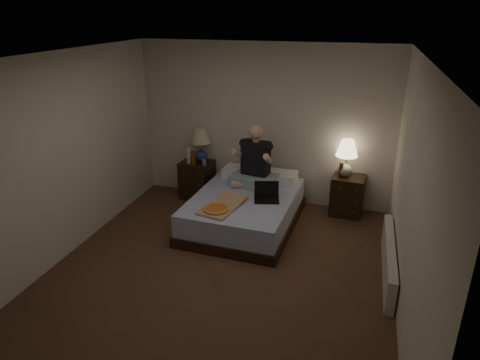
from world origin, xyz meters
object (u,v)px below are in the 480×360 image
(nightstand_right, at_px, (347,195))
(lamp_left, at_px, (201,145))
(laptop, at_px, (267,193))
(beer_bottle_right, at_px, (341,170))
(person, at_px, (254,156))
(pizza_box, at_px, (216,210))
(beer_bottle_left, at_px, (193,158))
(lamp_right, at_px, (346,158))
(water_bottle, at_px, (189,156))
(bed, at_px, (244,210))
(nightstand_left, at_px, (197,180))
(soda_can, at_px, (204,162))
(radiator, at_px, (389,259))

(nightstand_right, xyz_separation_m, lamp_left, (-2.34, -0.02, 0.60))
(laptop, bearing_deg, beer_bottle_right, 25.54)
(nightstand_right, height_order, person, person)
(pizza_box, bearing_deg, beer_bottle_left, 134.53)
(beer_bottle_right, xyz_separation_m, person, (-1.25, -0.29, 0.20))
(lamp_right, distance_m, water_bottle, 2.44)
(beer_bottle_right, height_order, person, person)
(bed, relative_size, nightstand_right, 3.01)
(nightstand_left, height_order, laptop, laptop)
(person, bearing_deg, bed, -83.13)
(bed, xyz_separation_m, person, (0.03, 0.43, 0.69))
(nightstand_left, bearing_deg, water_bottle, -127.51)
(beer_bottle_right, distance_m, person, 1.30)
(lamp_right, distance_m, soda_can, 2.19)
(bed, distance_m, laptop, 0.49)
(beer_bottle_right, height_order, laptop, beer_bottle_right)
(soda_can, height_order, pizza_box, soda_can)
(nightstand_left, distance_m, pizza_box, 1.56)
(water_bottle, bearing_deg, nightstand_right, 3.55)
(nightstand_right, relative_size, soda_can, 6.10)
(person, bearing_deg, pizza_box, -92.02)
(lamp_left, relative_size, radiator, 0.35)
(soda_can, bearing_deg, laptop, -29.65)
(bed, distance_m, beer_bottle_left, 1.27)
(beer_bottle_left, height_order, person, person)
(soda_can, bearing_deg, lamp_left, 122.98)
(bed, bearing_deg, soda_can, 147.06)
(person, relative_size, radiator, 0.58)
(radiator, bearing_deg, beer_bottle_right, 115.61)
(nightstand_left, height_order, beer_bottle_left, beer_bottle_left)
(lamp_right, relative_size, pizza_box, 0.74)
(radiator, bearing_deg, soda_can, 154.84)
(nightstand_left, bearing_deg, laptop, -23.57)
(water_bottle, bearing_deg, soda_can, -6.84)
(nightstand_right, xyz_separation_m, radiator, (0.57, -1.51, -0.11))
(radiator, bearing_deg, beer_bottle_left, 156.47)
(lamp_right, height_order, laptop, lamp_right)
(bed, distance_m, radiator, 2.10)
(soda_can, height_order, radiator, soda_can)
(lamp_right, height_order, beer_bottle_left, lamp_right)
(laptop, bearing_deg, nightstand_right, 24.09)
(nightstand_left, height_order, lamp_right, lamp_right)
(nightstand_left, height_order, pizza_box, nightstand_left)
(beer_bottle_left, height_order, radiator, beer_bottle_left)
(beer_bottle_left, bearing_deg, water_bottle, 151.23)
(lamp_left, height_order, water_bottle, lamp_left)
(lamp_right, bearing_deg, radiator, -67.04)
(nightstand_left, bearing_deg, soda_can, -28.26)
(lamp_left, xyz_separation_m, person, (0.97, -0.33, 0.02))
(beer_bottle_right, bearing_deg, lamp_left, 179.05)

